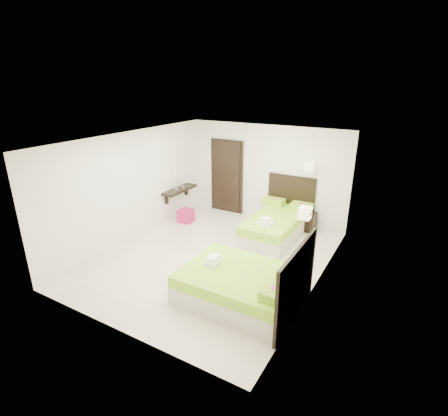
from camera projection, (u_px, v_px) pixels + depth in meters
The scene contains 7 objects.
floor at pixel (213, 258), 7.70m from camera, with size 5.50×5.50×0.00m, color beige.
bed_single at pixel (277, 224), 8.66m from camera, with size 1.29×2.15×1.78m.
bed_double at pixel (245, 285), 6.15m from camera, with size 2.06×1.75×1.70m.
nightstand at pixel (306, 221), 9.10m from camera, with size 0.50×0.45×0.45m, color black.
ottoman at pixel (186, 216), 9.58m from camera, with size 0.36×0.36×0.36m, color #A7164E.
door at pixel (227, 177), 10.09m from camera, with size 1.02×0.15×2.14m.
console_shelf at pixel (179, 190), 9.69m from camera, with size 0.35×1.20×0.78m.
Camera 1 is at (3.63, -5.79, 3.72)m, focal length 28.00 mm.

